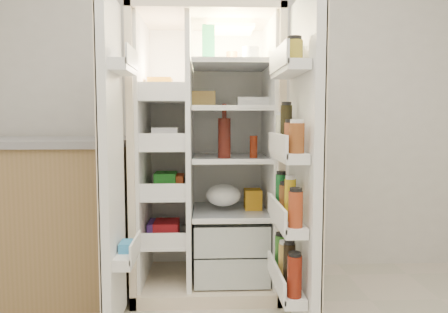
{
  "coord_description": "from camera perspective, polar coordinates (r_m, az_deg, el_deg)",
  "views": [
    {
      "loc": [
        -0.14,
        -1.19,
        1.13
      ],
      "look_at": [
        -0.04,
        1.25,
        0.92
      ],
      "focal_mm": 34.0,
      "sensor_mm": 36.0,
      "label": 1
    }
  ],
  "objects": [
    {
      "name": "wall_back",
      "position": [
        3.2,
        0.08,
        8.94
      ],
      "size": [
        4.0,
        0.02,
        2.7
      ],
      "primitive_type": "cube",
      "color": "silver",
      "rests_on": "floor"
    },
    {
      "name": "fridge_door",
      "position": [
        2.22,
        10.28,
        -1.74
      ],
      "size": [
        0.17,
        0.58,
        1.72
      ],
      "color": "white",
      "rests_on": "floor"
    },
    {
      "name": "refrigerator",
      "position": [
        2.87,
        -2.0,
        -2.74
      ],
      "size": [
        0.93,
        0.7,
        1.8
      ],
      "color": "beige",
      "rests_on": "floor"
    },
    {
      "name": "freezer_door",
      "position": [
        2.3,
        -14.79,
        -1.15
      ],
      "size": [
        0.15,
        0.4,
        1.72
      ],
      "color": "white",
      "rests_on": "floor"
    },
    {
      "name": "kitchen_counter",
      "position": [
        3.08,
        -25.27,
        -7.19
      ],
      "size": [
        1.39,
        0.74,
        1.01
      ],
      "color": "olive",
      "rests_on": "floor"
    }
  ]
}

